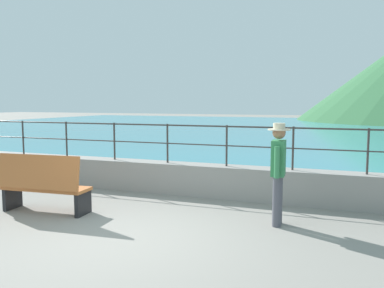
% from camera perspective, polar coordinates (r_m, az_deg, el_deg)
% --- Properties ---
extents(ground_plane, '(120.00, 120.00, 0.00)m').
position_cam_1_polar(ground_plane, '(6.39, -9.66, -13.28)').
color(ground_plane, gray).
extents(promenade_wall, '(20.00, 0.56, 0.70)m').
position_cam_1_polar(promenade_wall, '(9.10, 0.60, -5.08)').
color(promenade_wall, gray).
rests_on(promenade_wall, ground).
extents(railing, '(18.44, 0.04, 0.90)m').
position_cam_1_polar(railing, '(8.97, 0.61, 0.95)').
color(railing, '#383330').
rests_on(railing, promenade_wall).
extents(lake_water, '(64.00, 44.32, 0.06)m').
position_cam_1_polar(lake_water, '(31.24, 15.12, 2.01)').
color(lake_water, teal).
rests_on(lake_water, ground).
extents(bench_main, '(1.74, 0.68, 1.13)m').
position_cam_1_polar(bench_main, '(8.10, -20.45, -5.35)').
color(bench_main, '#B76633').
rests_on(bench_main, ground).
extents(person_walking, '(0.38, 0.57, 1.75)m').
position_cam_1_polar(person_walking, '(6.93, 12.17, -3.45)').
color(person_walking, '#4C4C56').
rests_on(person_walking, ground).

